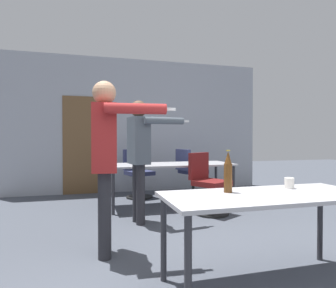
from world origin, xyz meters
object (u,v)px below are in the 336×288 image
person_far_watching (106,150)px  beer_bottle (228,172)px  office_chair_near_pushed (138,175)px  person_left_plaid (140,148)px  office_chair_far_left (190,174)px  office_chair_side_rolled (208,185)px  drink_cup (289,183)px

person_far_watching → beer_bottle: person_far_watching is taller
office_chair_near_pushed → person_far_watching: bearing=54.9°
person_left_plaid → office_chair_far_left: (1.35, 1.66, -0.58)m
office_chair_side_rolled → beer_bottle: 2.26m
office_chair_far_left → office_chair_near_pushed: size_ratio=1.00×
person_left_plaid → drink_cup: (0.99, -1.84, -0.25)m
person_far_watching → office_chair_near_pushed: bearing=168.6°
office_chair_far_left → drink_cup: size_ratio=10.11×
office_chair_side_rolled → person_far_watching: bearing=8.9°
drink_cup → office_chair_side_rolled: bearing=86.6°
person_left_plaid → beer_bottle: 1.91m
office_chair_side_rolled → person_left_plaid: bearing=-17.2°
office_chair_near_pushed → beer_bottle: size_ratio=2.76×
office_chair_near_pushed → office_chair_side_rolled: bearing=98.7°
office_chair_far_left → drink_cup: 3.53m
office_chair_far_left → beer_bottle: size_ratio=2.76×
person_left_plaid → drink_cup: bearing=19.9°
person_left_plaid → office_chair_far_left: 2.22m
beer_bottle → person_far_watching: bearing=138.1°
office_chair_far_left → office_chair_near_pushed: 1.07m
office_chair_side_rolled → office_chair_near_pushed: bearing=-91.0°
office_chair_far_left → office_chair_side_rolled: size_ratio=1.01×
person_left_plaid → drink_cup: 2.10m
office_chair_near_pushed → drink_cup: office_chair_near_pushed is taller
person_left_plaid → office_chair_side_rolled: (1.12, 0.23, -0.59)m
person_left_plaid → beer_bottle: (0.39, -1.86, -0.14)m
person_left_plaid → office_chair_near_pushed: size_ratio=1.78×
office_chair_far_left → office_chair_near_pushed: office_chair_far_left is taller
beer_bottle → drink_cup: (0.61, 0.03, -0.11)m
office_chair_near_pushed → beer_bottle: bearing=72.5°
office_chair_side_rolled → drink_cup: bearing=57.8°
drink_cup → person_left_plaid: bearing=118.4°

